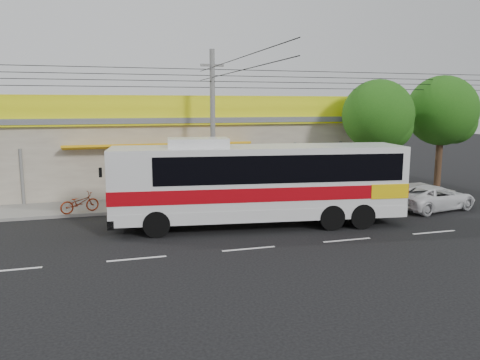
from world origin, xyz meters
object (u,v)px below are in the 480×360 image
object	(u,v)px
motorbike_red	(80,203)
white_car	(434,198)
tree_far	(444,113)
coach_bus	(263,179)
utility_pole	(212,77)
tree_near	(380,118)

from	to	relation	value
motorbike_red	white_car	distance (m)	17.37
tree_far	coach_bus	bearing A→B (deg)	-158.95
white_car	tree_far	bearing A→B (deg)	-52.12
white_car	utility_pole	world-z (taller)	utility_pole
coach_bus	utility_pole	size ratio (longest dim) A/B	0.37
utility_pole	coach_bus	bearing A→B (deg)	-76.86
motorbike_red	tree_near	bearing A→B (deg)	-110.07
white_car	tree_far	world-z (taller)	tree_far
tree_near	tree_far	xyz separation A→B (m)	(4.74, 0.56, 0.22)
tree_far	tree_near	bearing A→B (deg)	-173.21
utility_pole	tree_far	bearing A→B (deg)	1.38
tree_near	utility_pole	bearing A→B (deg)	178.71
coach_bus	white_car	size ratio (longest dim) A/B	2.88
coach_bus	motorbike_red	distance (m)	8.89
utility_pole	white_car	bearing A→B (deg)	-22.04
motorbike_red	tree_near	distance (m)	16.72
coach_bus	white_car	world-z (taller)	coach_bus
white_car	tree_near	bearing A→B (deg)	-0.28
coach_bus	tree_far	bearing A→B (deg)	28.46
tree_near	tree_far	world-z (taller)	tree_far
coach_bus	tree_far	xyz separation A→B (m)	(13.27, 5.11, 2.65)
coach_bus	white_car	distance (m)	9.39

